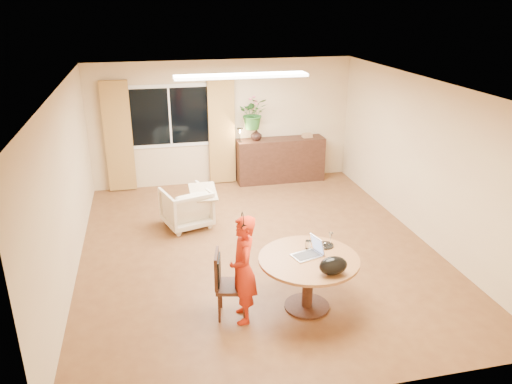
% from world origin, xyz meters
% --- Properties ---
extents(floor, '(6.50, 6.50, 0.00)m').
position_xyz_m(floor, '(0.00, 0.00, 0.00)').
color(floor, brown).
rests_on(floor, ground).
extents(ceiling, '(6.50, 6.50, 0.00)m').
position_xyz_m(ceiling, '(0.00, 0.00, 2.60)').
color(ceiling, white).
rests_on(ceiling, wall_back).
extents(wall_back, '(5.50, 0.00, 5.50)m').
position_xyz_m(wall_back, '(0.00, 3.25, 1.30)').
color(wall_back, tan).
rests_on(wall_back, floor).
extents(wall_left, '(0.00, 6.50, 6.50)m').
position_xyz_m(wall_left, '(-2.75, 0.00, 1.30)').
color(wall_left, tan).
rests_on(wall_left, floor).
extents(wall_right, '(0.00, 6.50, 6.50)m').
position_xyz_m(wall_right, '(2.75, 0.00, 1.30)').
color(wall_right, tan).
rests_on(wall_right, floor).
extents(window, '(1.70, 0.03, 1.30)m').
position_xyz_m(window, '(-1.10, 3.23, 1.50)').
color(window, white).
rests_on(window, wall_back).
extents(curtain_left, '(0.55, 0.08, 2.25)m').
position_xyz_m(curtain_left, '(-2.15, 3.15, 1.15)').
color(curtain_left, olive).
rests_on(curtain_left, wall_back).
extents(curtain_right, '(0.55, 0.08, 2.25)m').
position_xyz_m(curtain_right, '(-0.05, 3.15, 1.15)').
color(curtain_right, olive).
rests_on(curtain_right, wall_back).
extents(ceiling_panel, '(2.20, 0.35, 0.05)m').
position_xyz_m(ceiling_panel, '(0.00, 1.20, 2.57)').
color(ceiling_panel, white).
rests_on(ceiling_panel, ceiling).
extents(dining_table, '(1.27, 1.27, 0.72)m').
position_xyz_m(dining_table, '(0.27, -1.72, 0.57)').
color(dining_table, brown).
rests_on(dining_table, floor).
extents(dining_chair, '(0.50, 0.47, 0.88)m').
position_xyz_m(dining_chair, '(-0.71, -1.67, 0.44)').
color(dining_chair, black).
rests_on(dining_chair, floor).
extents(child, '(0.53, 0.36, 1.39)m').
position_xyz_m(child, '(-0.58, -1.77, 0.69)').
color(child, '#B50F0D').
rests_on(child, floor).
extents(laptop, '(0.43, 0.34, 0.25)m').
position_xyz_m(laptop, '(0.25, -1.67, 0.85)').
color(laptop, '#B7B7BC').
rests_on(laptop, dining_table).
extents(tumbler, '(0.09, 0.09, 0.11)m').
position_xyz_m(tumbler, '(0.33, -1.48, 0.78)').
color(tumbler, white).
rests_on(tumbler, dining_table).
extents(wine_glass, '(0.09, 0.09, 0.20)m').
position_xyz_m(wine_glass, '(0.64, -1.48, 0.82)').
color(wine_glass, white).
rests_on(wine_glass, dining_table).
extents(pot_lid, '(0.24, 0.24, 0.04)m').
position_xyz_m(pot_lid, '(0.57, -1.46, 0.74)').
color(pot_lid, white).
rests_on(pot_lid, dining_table).
extents(handbag, '(0.37, 0.25, 0.23)m').
position_xyz_m(handbag, '(0.41, -2.16, 0.84)').
color(handbag, black).
rests_on(handbag, dining_table).
extents(armchair, '(0.94, 0.96, 0.70)m').
position_xyz_m(armchair, '(-1.02, 1.12, 0.35)').
color(armchair, beige).
rests_on(armchair, floor).
extents(throw, '(0.46, 0.56, 0.03)m').
position_xyz_m(throw, '(-0.72, 1.05, 0.72)').
color(throw, beige).
rests_on(throw, armchair).
extents(sideboard, '(1.89, 0.46, 0.95)m').
position_xyz_m(sideboard, '(1.20, 3.01, 0.47)').
color(sideboard, black).
rests_on(sideboard, floor).
extents(vase, '(0.27, 0.27, 0.25)m').
position_xyz_m(vase, '(0.66, 3.01, 1.07)').
color(vase, black).
rests_on(vase, sideboard).
extents(bouquet, '(0.65, 0.58, 0.66)m').
position_xyz_m(bouquet, '(0.60, 3.01, 1.52)').
color(bouquet, '#2E6827').
rests_on(bouquet, vase).
extents(book_stack, '(0.24, 0.20, 0.09)m').
position_xyz_m(book_stack, '(1.79, 3.01, 0.99)').
color(book_stack, '#906249').
rests_on(book_stack, sideboard).
extents(desk_lamp, '(0.16, 0.16, 0.31)m').
position_xyz_m(desk_lamp, '(0.30, 2.96, 1.10)').
color(desk_lamp, black).
rests_on(desk_lamp, sideboard).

